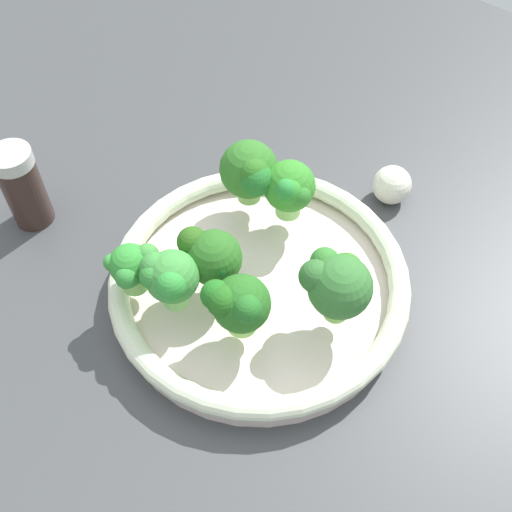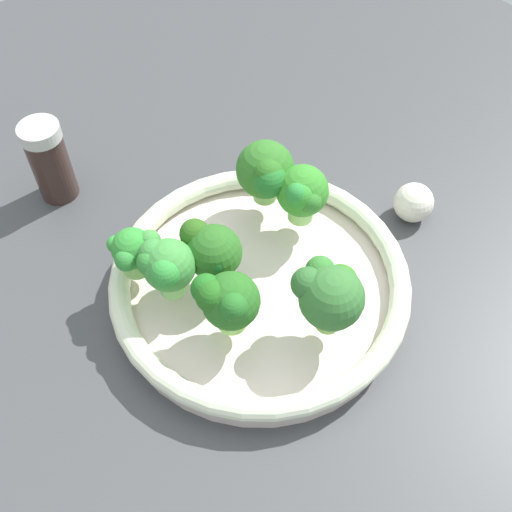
% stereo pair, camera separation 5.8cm
% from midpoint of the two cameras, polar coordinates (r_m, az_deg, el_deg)
% --- Properties ---
extents(ground_plane, '(1.30, 1.30, 0.03)m').
position_cam_midpoint_polar(ground_plane, '(0.67, 0.88, -2.29)').
color(ground_plane, '#404245').
extents(bowl, '(0.30, 0.30, 0.04)m').
position_cam_midpoint_polar(bowl, '(0.62, 2.68, -2.92)').
color(bowl, silver).
rests_on(bowl, ground_plane).
extents(broccoli_floret_0, '(0.04, 0.05, 0.05)m').
position_cam_midpoint_polar(broccoli_floret_0, '(0.59, -8.41, 0.31)').
color(broccoli_floret_0, '#83C260').
rests_on(broccoli_floret_0, bowl).
extents(broccoli_floret_1, '(0.05, 0.05, 0.06)m').
position_cam_midpoint_polar(broccoli_floret_1, '(0.57, -5.39, -1.08)').
color(broccoli_floret_1, '#82CA6A').
rests_on(broccoli_floret_1, bowl).
extents(broccoli_floret_2, '(0.07, 0.06, 0.07)m').
position_cam_midpoint_polar(broccoli_floret_2, '(0.64, 3.56, 7.49)').
color(broccoli_floret_2, '#93C96D').
rests_on(broccoli_floret_2, bowl).
extents(broccoli_floret_3, '(0.06, 0.06, 0.06)m').
position_cam_midpoint_polar(broccoli_floret_3, '(0.54, 0.38, -4.32)').
color(broccoli_floret_3, '#98DA62').
rests_on(broccoli_floret_3, bowl).
extents(broccoli_floret_4, '(0.06, 0.05, 0.06)m').
position_cam_midpoint_polar(broccoli_floret_4, '(0.58, -1.20, 0.24)').
color(broccoli_floret_4, '#9ED86F').
rests_on(broccoli_floret_4, bowl).
extents(broccoli_floret_5, '(0.07, 0.06, 0.07)m').
position_cam_midpoint_polar(broccoli_floret_5, '(0.55, 9.75, -3.63)').
color(broccoli_floret_5, '#7FB854').
rests_on(broccoli_floret_5, bowl).
extents(broccoli_floret_6, '(0.06, 0.05, 0.07)m').
position_cam_midpoint_polar(broccoli_floret_6, '(0.63, 6.92, 5.53)').
color(broccoli_floret_6, '#9AD974').
rests_on(broccoli_floret_6, bowl).
extents(garlic_bulb, '(0.04, 0.04, 0.04)m').
position_cam_midpoint_polar(garlic_bulb, '(0.72, 16.48, 4.57)').
color(garlic_bulb, silver).
rests_on(garlic_bulb, ground_plane).
extents(pepper_shaker, '(0.05, 0.05, 0.10)m').
position_cam_midpoint_polar(pepper_shaker, '(0.72, -16.16, 8.20)').
color(pepper_shaker, '#36231F').
rests_on(pepper_shaker, ground_plane).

